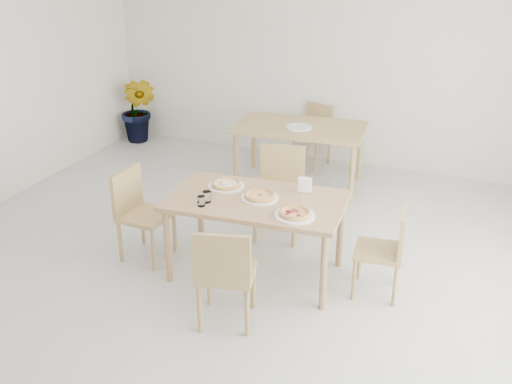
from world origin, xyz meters
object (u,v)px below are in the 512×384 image
at_px(pizza_pepperoni, 295,213).
at_px(plate_pepperoni, 295,216).
at_px(chair_west, 138,208).
at_px(chair_back_s, 285,176).
at_px(chair_south, 225,270).
at_px(plate_margherita, 260,198).
at_px(chair_north, 280,185).
at_px(chair_east, 388,246).
at_px(tumbler_a, 207,197).
at_px(plate_empty, 299,127).
at_px(main_table, 256,207).
at_px(chair_back_n, 315,130).
at_px(napkin_holder, 305,186).
at_px(tumbler_b, 201,201).
at_px(pizza_margherita, 260,196).
at_px(potted_plant, 139,110).
at_px(plate_mushroom, 226,186).
at_px(pizza_mushroom, 226,184).
at_px(second_table, 300,133).

bearing_deg(pizza_pepperoni, plate_pepperoni, 0.00).
bearing_deg(chair_west, chair_back_s, -32.61).
distance_m(chair_south, plate_margherita, 0.87).
height_order(chair_north, chair_east, chair_north).
bearing_deg(tumbler_a, plate_margherita, 30.50).
distance_m(pizza_pepperoni, chair_back_s, 1.62).
xyz_separation_m(plate_margherita, plate_empty, (-0.31, 2.01, 0.00)).
height_order(main_table, chair_back_s, chair_back_s).
bearing_deg(chair_back_n, chair_east, -47.49).
relative_size(pizza_pepperoni, napkin_holder, 2.27).
height_order(plate_margherita, chair_back_s, chair_back_s).
xyz_separation_m(tumbler_b, chair_back_s, (0.19, 1.58, -0.34)).
bearing_deg(pizza_margherita, plate_margherita, -90.00).
bearing_deg(potted_plant, chair_north, -33.42).
distance_m(plate_pepperoni, plate_empty, 2.33).
relative_size(plate_pepperoni, chair_back_n, 0.42).
bearing_deg(pizza_pepperoni, plate_mushroom, 156.78).
distance_m(chair_west, pizza_margherita, 1.22).
distance_m(chair_west, plate_pepperoni, 1.59).
xyz_separation_m(chair_west, chair_back_s, (0.97, 1.38, -0.05)).
relative_size(chair_north, pizza_mushroom, 3.02).
xyz_separation_m(pizza_mushroom, tumbler_a, (-0.02, -0.35, 0.02)).
height_order(main_table, chair_north, chair_north).
bearing_deg(potted_plant, plate_empty, -14.88).
relative_size(chair_west, plate_mushroom, 2.64).
bearing_deg(chair_back_s, chair_east, 127.73).
bearing_deg(chair_back_n, pizza_mushroom, -76.16).
bearing_deg(chair_south, tumbler_b, -63.49).
xyz_separation_m(chair_north, pizza_pepperoni, (0.50, -1.03, 0.25)).
xyz_separation_m(pizza_margherita, plate_empty, (-0.31, 2.01, -0.02)).
bearing_deg(main_table, plate_margherita, 10.37).
distance_m(chair_back_s, potted_plant, 3.13).
xyz_separation_m(chair_east, pizza_mushroom, (-1.49, 0.01, 0.32)).
bearing_deg(pizza_mushroom, plate_margherita, -17.61).
bearing_deg(plate_pepperoni, plate_mushroom, 156.78).
distance_m(tumbler_a, chair_back_n, 3.10).
height_order(pizza_pepperoni, napkin_holder, napkin_holder).
bearing_deg(chair_east, second_table, -149.82).
distance_m(pizza_margherita, chair_back_s, 1.32).
xyz_separation_m(plate_pepperoni, tumbler_b, (-0.80, -0.11, 0.04)).
height_order(chair_back_s, chair_back_n, chair_back_n).
bearing_deg(chair_back_n, chair_north, -68.78).
height_order(chair_south, pizza_mushroom, chair_south).
xyz_separation_m(plate_mushroom, potted_plant, (-2.60, 2.60, -0.28)).
xyz_separation_m(chair_south, chair_back_n, (-0.41, 3.68, -0.05)).
xyz_separation_m(tumbler_a, chair_back_s, (0.18, 1.49, -0.35)).
height_order(napkin_holder, chair_back_n, napkin_holder).
xyz_separation_m(plate_margherita, tumbler_b, (-0.40, -0.32, 0.04)).
distance_m(chair_north, second_table, 1.29).
distance_m(chair_south, pizza_pepperoni, 0.76).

